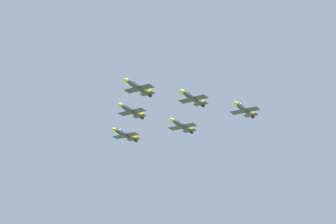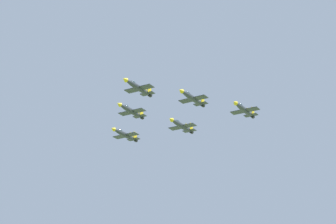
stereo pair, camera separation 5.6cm
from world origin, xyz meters
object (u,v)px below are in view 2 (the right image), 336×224
object	(u,v)px
jet_right_wingman	(131,111)
jet_left_outer	(244,110)
jet_lead	(138,87)
jet_slot_rear	(182,126)
jet_right_outer	(125,135)
jet_left_wingman	(192,98)

from	to	relation	value
jet_right_wingman	jet_left_outer	size ratio (longest dim) A/B	1.00
jet_lead	jet_left_outer	bearing A→B (deg)	139.68
jet_left_outer	jet_slot_rear	world-z (taller)	jet_left_outer
jet_left_outer	jet_right_outer	size ratio (longest dim) A/B	0.98
jet_right_wingman	jet_right_outer	bearing A→B (deg)	-140.12
jet_right_wingman	jet_left_outer	distance (m)	39.42
jet_left_outer	jet_slot_rear	xyz separation A→B (m)	(-20.72, -12.95, -1.25)
jet_left_wingman	jet_right_outer	xyz separation A→B (m)	(-38.69, -7.24, -1.95)
jet_right_wingman	jet_right_outer	xyz separation A→B (m)	(-17.98, 5.71, -2.25)
jet_left_outer	jet_right_outer	distance (m)	48.87
jet_left_outer	jet_right_outer	bearing A→B (deg)	-90.35
jet_left_wingman	jet_left_outer	size ratio (longest dim) A/B	1.01
jet_right_wingman	jet_left_outer	xyz separation A→B (m)	(23.46, 31.61, -2.00)
jet_lead	jet_left_outer	xyz separation A→B (m)	(5.48, 37.32, -2.84)
jet_left_wingman	jet_slot_rear	distance (m)	19.09
jet_right_wingman	jet_lead	bearing A→B (deg)	39.88
jet_lead	jet_right_wingman	world-z (taller)	jet_lead
jet_right_wingman	jet_right_outer	size ratio (longest dim) A/B	0.97
jet_left_wingman	jet_left_outer	world-z (taller)	jet_left_wingman
jet_lead	jet_left_outer	distance (m)	37.83
jet_lead	jet_right_outer	bearing A→B (deg)	-139.59
jet_lead	jet_right_outer	distance (m)	37.85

